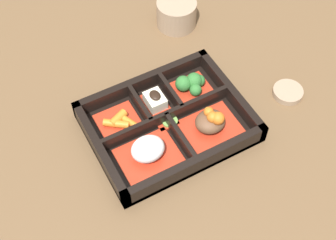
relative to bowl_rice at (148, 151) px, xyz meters
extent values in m
plane|color=brown|center=(-0.06, -0.04, -0.03)|extent=(3.00, 3.00, 0.00)
cube|color=black|center=(-0.06, -0.04, -0.02)|extent=(0.28, 0.21, 0.01)
cube|color=black|center=(-0.06, -0.14, -0.01)|extent=(0.28, 0.01, 0.04)
cube|color=black|center=(-0.06, 0.06, -0.01)|extent=(0.28, 0.01, 0.04)
cube|color=black|center=(-0.19, -0.04, -0.01)|extent=(0.01, 0.21, 0.04)
cube|color=black|center=(0.07, -0.04, -0.01)|extent=(0.01, 0.21, 0.04)
cube|color=black|center=(-0.06, -0.05, -0.01)|extent=(0.25, 0.01, 0.04)
cube|color=black|center=(-0.09, -0.09, -0.01)|extent=(0.01, 0.09, 0.04)
cube|color=black|center=(-0.03, -0.09, -0.01)|extent=(0.01, 0.09, 0.04)
cube|color=black|center=(-0.06, 0.00, -0.01)|extent=(0.01, 0.10, 0.04)
cube|color=#B22D19|center=(-0.12, 0.00, -0.02)|extent=(0.10, 0.08, 0.01)
ellipsoid|color=brown|center=(-0.12, 0.00, 0.00)|extent=(0.06, 0.05, 0.03)
sphere|color=#D1661E|center=(-0.13, 0.01, 0.02)|extent=(0.02, 0.02, 0.02)
sphere|color=#D1661E|center=(-0.12, -0.01, 0.02)|extent=(0.02, 0.02, 0.02)
sphere|color=#D1661E|center=(-0.12, 0.00, 0.02)|extent=(0.02, 0.02, 0.02)
cube|color=#B22D19|center=(0.00, 0.00, -0.02)|extent=(0.10, 0.08, 0.01)
ellipsoid|color=silver|center=(0.00, 0.00, 0.01)|extent=(0.06, 0.05, 0.04)
cube|color=#B22D19|center=(-0.14, -0.09, -0.02)|extent=(0.07, 0.06, 0.01)
sphere|color=#2D6B2D|center=(-0.15, -0.09, 0.00)|extent=(0.03, 0.03, 0.03)
sphere|color=#2D6B2D|center=(-0.12, -0.10, 0.00)|extent=(0.03, 0.03, 0.03)
sphere|color=#2D6B2D|center=(-0.14, -0.08, 0.00)|extent=(0.02, 0.02, 0.02)
sphere|color=#2D6B2D|center=(-0.16, -0.10, 0.00)|extent=(0.02, 0.02, 0.02)
sphere|color=#2D6B2D|center=(-0.16, -0.09, 0.00)|extent=(0.02, 0.02, 0.02)
cube|color=#B22D19|center=(-0.06, -0.09, -0.02)|extent=(0.04, 0.06, 0.01)
cube|color=beige|center=(-0.06, -0.09, 0.00)|extent=(0.03, 0.04, 0.02)
ellipsoid|color=black|center=(-0.06, -0.09, 0.01)|extent=(0.02, 0.02, 0.01)
cube|color=#B22D19|center=(0.01, -0.09, -0.02)|extent=(0.07, 0.06, 0.01)
cylinder|color=orange|center=(0.00, -0.08, -0.01)|extent=(0.03, 0.04, 0.01)
cylinder|color=orange|center=(0.02, -0.08, -0.01)|extent=(0.05, 0.04, 0.01)
cylinder|color=orange|center=(0.01, -0.09, -0.01)|extent=(0.04, 0.03, 0.02)
cube|color=#B22D19|center=(-0.06, -0.05, -0.02)|extent=(0.04, 0.03, 0.01)
cylinder|color=#75A84C|center=(-0.06, -0.04, -0.01)|extent=(0.02, 0.02, 0.00)
cylinder|color=#75A84C|center=(-0.07, -0.04, -0.01)|extent=(0.02, 0.02, 0.00)
cylinder|color=gray|center=(-0.21, -0.27, 0.00)|extent=(0.08, 0.08, 0.06)
cylinder|color=#597A38|center=(-0.21, -0.27, 0.02)|extent=(0.07, 0.07, 0.01)
cylinder|color=gray|center=(-0.30, 0.00, -0.02)|extent=(0.06, 0.06, 0.01)
cylinder|color=black|center=(-0.30, 0.00, -0.02)|extent=(0.04, 0.04, 0.00)
camera|label=1|loc=(0.17, 0.38, 0.67)|focal=50.00mm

